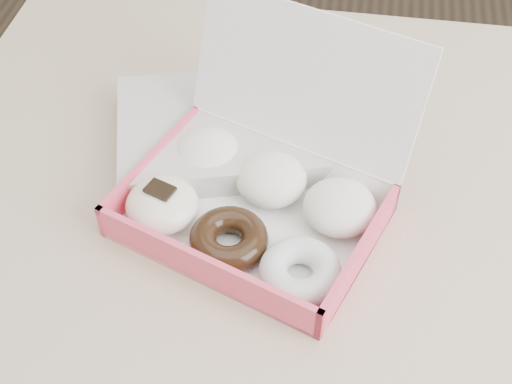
# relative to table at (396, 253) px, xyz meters

# --- Properties ---
(table) EXTENTS (1.20, 0.80, 0.75)m
(table) POSITION_rel_table_xyz_m (0.00, 0.00, 0.00)
(table) COLOR tan
(table) RESTS_ON ground
(donut_box) EXTENTS (0.35, 0.33, 0.20)m
(donut_box) POSITION_rel_table_xyz_m (-0.17, -0.03, 0.11)
(donut_box) COLOR white
(donut_box) RESTS_ON table
(newspapers) EXTENTS (0.29, 0.26, 0.04)m
(newspapers) POSITION_rel_table_xyz_m (-0.24, 0.08, 0.10)
(newspapers) COLOR silver
(newspapers) RESTS_ON table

